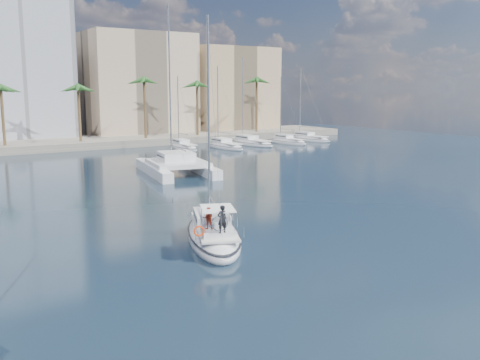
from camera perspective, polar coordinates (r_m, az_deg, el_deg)
ground at (r=36.02m, az=-0.14°, el=-5.87°), size 160.00×160.00×0.00m
quay at (r=92.50m, az=-21.24°, el=3.47°), size 120.00×14.00×1.20m
building_beige at (r=107.19m, az=-10.88°, el=9.78°), size 20.00×14.00×20.00m
building_tan_right at (r=114.60m, az=-1.07°, el=9.44°), size 18.00×12.00×18.00m
palm_centre at (r=88.14m, az=-21.08°, el=9.52°), size 3.60×3.60×12.30m
palm_right at (r=101.04m, az=-1.61°, el=10.11°), size 3.60×3.60×12.30m
main_sloop at (r=34.31m, az=-2.86°, el=-5.83°), size 6.99×10.56×15.03m
catamaran at (r=61.74m, az=-6.79°, el=1.77°), size 8.89×14.15×19.05m
seagull at (r=38.95m, az=-2.08°, el=-3.03°), size 1.13×0.48×0.21m
moored_yacht_a at (r=86.00m, az=-6.05°, el=3.25°), size 3.37×9.52×11.90m
moored_yacht_b at (r=87.43m, az=-1.65°, el=3.41°), size 3.32×10.83×13.72m
moored_yacht_c at (r=92.61m, az=1.14°, el=3.77°), size 3.98×12.33×15.54m
moored_yacht_d at (r=94.83m, az=5.08°, el=3.88°), size 3.52×9.55×11.90m
moored_yacht_e at (r=100.47m, az=7.29°, el=4.17°), size 4.61×11.11×13.72m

